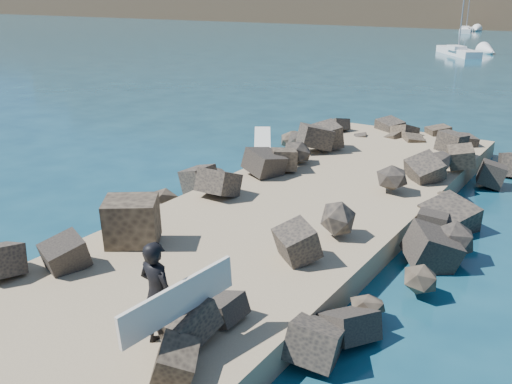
# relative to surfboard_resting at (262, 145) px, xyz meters

# --- Properties ---
(ground) EXTENTS (800.00, 800.00, 0.00)m
(ground) POSITION_rel_surfboard_resting_xyz_m (3.24, -4.31, -1.04)
(ground) COLOR #0F384C
(ground) RESTS_ON ground
(jetty) EXTENTS (6.00, 26.00, 0.60)m
(jetty) POSITION_rel_surfboard_resting_xyz_m (3.24, -6.31, -0.74)
(jetty) COLOR #8C7759
(jetty) RESTS_ON ground
(riprap_left) EXTENTS (2.60, 22.00, 1.00)m
(riprap_left) POSITION_rel_surfboard_resting_xyz_m (0.34, -5.81, -0.54)
(riprap_left) COLOR black
(riprap_left) RESTS_ON ground
(riprap_right) EXTENTS (2.60, 22.00, 1.00)m
(riprap_right) POSITION_rel_surfboard_resting_xyz_m (6.14, -5.81, -0.54)
(riprap_right) COLOR black
(riprap_right) RESTS_ON ground
(surfboard_resting) EXTENTS (1.65, 2.15, 0.07)m
(surfboard_resting) POSITION_rel_surfboard_resting_xyz_m (0.00, 0.00, 0.00)
(surfboard_resting) COLOR silver
(surfboard_resting) RESTS_ON riprap_left
(surfer_with_board) EXTENTS (1.00, 2.23, 1.81)m
(surfer_with_board) POSITION_rel_surfboard_resting_xyz_m (4.69, -10.23, 0.47)
(surfer_with_board) COLOR black
(surfer_with_board) RESTS_ON jetty
(sailboat_a) EXTENTS (5.90, 7.08, 9.10)m
(sailboat_a) POSITION_rel_surfboard_resting_xyz_m (-5.02, 43.84, -0.69)
(sailboat_a) COLOR white
(sailboat_a) RESTS_ON ground
(sailboat_e) EXTENTS (3.08, 7.67, 8.99)m
(sailboat_e) POSITION_rel_surfboard_resting_xyz_m (-13.17, 79.06, -0.69)
(sailboat_e) COLOR white
(sailboat_e) RESTS_ON ground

